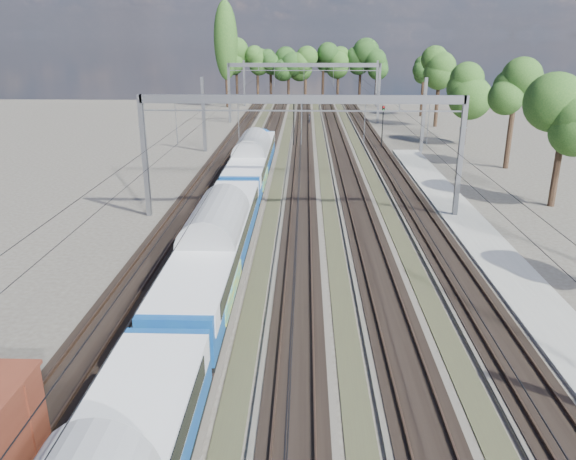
{
  "coord_description": "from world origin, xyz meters",
  "views": [
    {
      "loc": [
        0.28,
        -10.33,
        12.96
      ],
      "look_at": [
        -0.61,
        18.87,
        2.8
      ],
      "focal_mm": 35.0,
      "sensor_mm": 36.0,
      "label": 1
    }
  ],
  "objects_px": {
    "signal_near": "(294,116)",
    "signal_far": "(383,122)",
    "emu_train": "(215,239)",
    "worker": "(310,119)"
  },
  "relations": [
    {
      "from": "signal_near",
      "to": "signal_far",
      "type": "relative_size",
      "value": 1.17
    },
    {
      "from": "signal_near",
      "to": "signal_far",
      "type": "distance_m",
      "value": 10.64
    },
    {
      "from": "emu_train",
      "to": "signal_near",
      "type": "height_order",
      "value": "signal_near"
    },
    {
      "from": "signal_near",
      "to": "worker",
      "type": "bearing_deg",
      "value": 95.35
    },
    {
      "from": "worker",
      "to": "signal_far",
      "type": "bearing_deg",
      "value": -150.17
    },
    {
      "from": "worker",
      "to": "signal_near",
      "type": "distance_m",
      "value": 18.8
    },
    {
      "from": "emu_train",
      "to": "signal_near",
      "type": "bearing_deg",
      "value": 85.19
    },
    {
      "from": "signal_far",
      "to": "signal_near",
      "type": "bearing_deg",
      "value": -169.43
    },
    {
      "from": "signal_near",
      "to": "emu_train",
      "type": "bearing_deg",
      "value": -83.14
    },
    {
      "from": "emu_train",
      "to": "signal_far",
      "type": "height_order",
      "value": "signal_far"
    }
  ]
}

